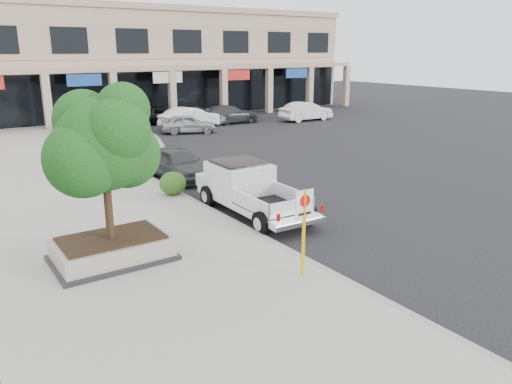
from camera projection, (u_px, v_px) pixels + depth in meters
ground at (300, 230)px, 16.64m from camera, size 120.00×120.00×0.00m
sidewalk at (82, 211)px, 18.44m from camera, size 8.00×52.00×0.15m
curb at (179, 194)px, 20.56m from camera, size 0.20×52.00×0.15m
strip_mall at (140, 61)px, 46.67m from camera, size 40.55×12.43×9.50m
planter at (112, 249)px, 13.87m from camera, size 3.20×2.20×0.68m
planter_tree at (106, 143)px, 13.26m from camera, size 2.90×2.55×4.00m
no_parking_sign at (304, 221)px, 12.64m from camera, size 0.55×0.09×2.30m
hedge at (173, 183)px, 20.11m from camera, size 1.10×0.99×0.93m
pickup_truck at (254, 191)px, 17.99m from camera, size 2.29×5.84×1.82m
curb_car_a at (178, 163)px, 23.12m from camera, size 2.13×4.51×1.49m
curb_car_b at (143, 151)px, 25.55m from camera, size 1.76×4.77×1.56m
curb_car_c at (107, 132)px, 31.67m from camera, size 2.56×5.52×1.56m
curb_car_d at (89, 124)px, 35.56m from camera, size 2.43×5.02×1.38m
lot_car_a at (188, 124)px, 35.81m from camera, size 4.26×2.94×1.35m
lot_car_b at (190, 118)px, 37.85m from camera, size 5.19×2.84×1.62m
lot_car_c at (229, 114)px, 40.48m from camera, size 5.16×2.13×1.49m
lot_car_d at (164, 115)px, 40.38m from camera, size 5.52×3.88×1.40m
lot_car_e at (228, 115)px, 40.82m from camera, size 4.18×2.97×1.32m
lot_car_f at (306, 111)px, 42.15m from camera, size 4.75×1.72×1.56m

